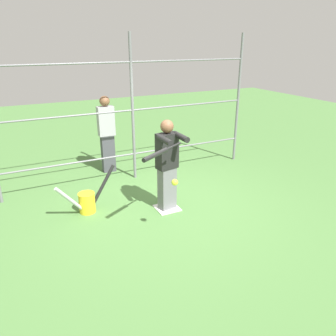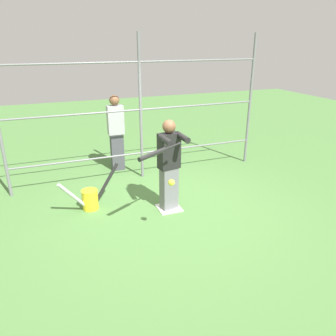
{
  "view_description": "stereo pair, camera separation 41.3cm",
  "coord_description": "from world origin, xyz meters",
  "px_view_note": "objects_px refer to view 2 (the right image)",
  "views": [
    {
      "loc": [
        2.31,
        4.7,
        2.84
      ],
      "look_at": [
        0.16,
        0.36,
        0.94
      ],
      "focal_mm": 35.0,
      "sensor_mm": 36.0,
      "label": 1
    },
    {
      "loc": [
        1.93,
        4.87,
        2.84
      ],
      "look_at": [
        0.16,
        0.36,
        0.94
      ],
      "focal_mm": 35.0,
      "sensor_mm": 36.0,
      "label": 2
    }
  ],
  "objects_px": {
    "bat_bucket": "(90,198)",
    "bystander_behind_fence": "(116,132)",
    "batter": "(169,163)",
    "baseball_bat_swinging": "(156,153)",
    "softball_in_flight": "(171,183)"
  },
  "relations": [
    {
      "from": "baseball_bat_swinging",
      "to": "bat_bucket",
      "type": "bearing_deg",
      "value": -55.38
    },
    {
      "from": "batter",
      "to": "baseball_bat_swinging",
      "type": "bearing_deg",
      "value": 55.16
    },
    {
      "from": "baseball_bat_swinging",
      "to": "bystander_behind_fence",
      "type": "bearing_deg",
      "value": -91.47
    },
    {
      "from": "batter",
      "to": "bat_bucket",
      "type": "height_order",
      "value": "batter"
    },
    {
      "from": "bat_bucket",
      "to": "bystander_behind_fence",
      "type": "relative_size",
      "value": 0.65
    },
    {
      "from": "bat_bucket",
      "to": "bystander_behind_fence",
      "type": "height_order",
      "value": "bystander_behind_fence"
    },
    {
      "from": "batter",
      "to": "baseball_bat_swinging",
      "type": "distance_m",
      "value": 0.95
    },
    {
      "from": "baseball_bat_swinging",
      "to": "softball_in_flight",
      "type": "bearing_deg",
      "value": 127.8
    },
    {
      "from": "softball_in_flight",
      "to": "bat_bucket",
      "type": "relative_size",
      "value": 0.09
    },
    {
      "from": "batter",
      "to": "bystander_behind_fence",
      "type": "relative_size",
      "value": 0.94
    },
    {
      "from": "softball_in_flight",
      "to": "bystander_behind_fence",
      "type": "bearing_deg",
      "value": -88.5
    },
    {
      "from": "baseball_bat_swinging",
      "to": "bystander_behind_fence",
      "type": "relative_size",
      "value": 0.47
    },
    {
      "from": "batter",
      "to": "bystander_behind_fence",
      "type": "height_order",
      "value": "bystander_behind_fence"
    },
    {
      "from": "bat_bucket",
      "to": "baseball_bat_swinging",
      "type": "bearing_deg",
      "value": 124.62
    },
    {
      "from": "batter",
      "to": "bat_bucket",
      "type": "relative_size",
      "value": 1.46
    }
  ]
}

